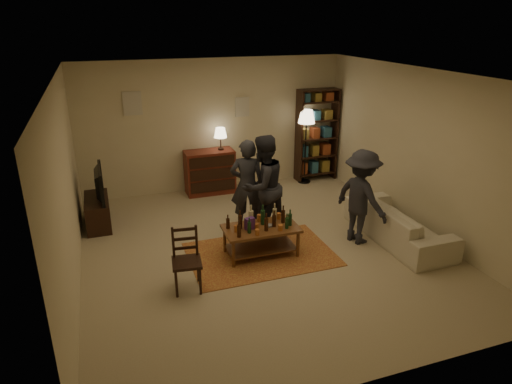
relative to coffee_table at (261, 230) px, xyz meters
name	(u,v)px	position (x,y,z in m)	size (l,w,h in m)	color
floor	(264,249)	(0.11, 0.15, -0.41)	(6.00, 6.00, 0.00)	#C6B793
room_shell	(182,105)	(-0.54, 3.13, 1.40)	(6.00, 6.00, 6.00)	beige
rug	(261,254)	(0.00, 0.00, -0.41)	(2.20, 1.50, 0.01)	#983321
coffee_table	(261,230)	(0.00, 0.00, 0.00)	(1.15, 0.64, 0.81)	brown
dining_chair	(186,257)	(-1.25, -0.53, 0.05)	(0.43, 0.43, 0.89)	black
tv_stand	(97,205)	(-2.34, 1.95, -0.03)	(0.40, 1.00, 1.06)	black
dresser	(210,171)	(-0.08, 2.87, 0.06)	(1.00, 0.50, 1.36)	maroon
bookshelf	(317,134)	(2.35, 2.93, 0.62)	(0.90, 0.34, 2.02)	black
floor_lamp	(306,122)	(2.03, 2.80, 0.95)	(0.36, 0.36, 1.61)	black
sofa	(398,222)	(2.31, -0.25, -0.11)	(2.08, 0.81, 0.61)	beige
person_left	(247,185)	(0.10, 0.96, 0.38)	(0.58, 0.38, 1.59)	#292B32
person_right	(263,186)	(0.28, 0.68, 0.44)	(0.83, 0.65, 1.71)	#24242B
person_by_sofa	(361,197)	(1.67, -0.08, 0.36)	(1.00, 0.57, 1.55)	#25262D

